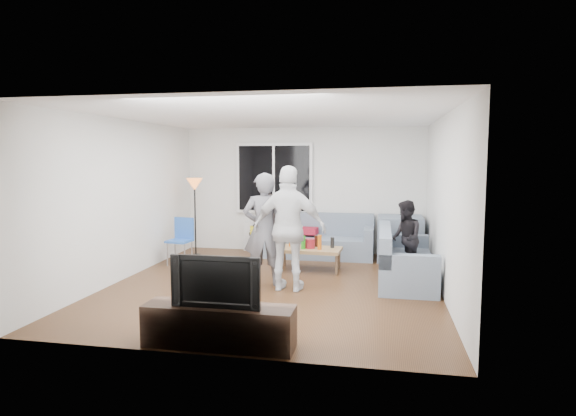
% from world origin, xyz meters
% --- Properties ---
extents(floor, '(5.00, 5.50, 0.04)m').
position_xyz_m(floor, '(0.00, 0.00, -0.02)').
color(floor, '#56351C').
rests_on(floor, ground).
extents(ceiling, '(5.00, 5.50, 0.04)m').
position_xyz_m(ceiling, '(0.00, 0.00, 2.62)').
color(ceiling, white).
rests_on(ceiling, ground).
extents(wall_back, '(5.00, 0.04, 2.60)m').
position_xyz_m(wall_back, '(0.00, 2.77, 1.30)').
color(wall_back, silver).
rests_on(wall_back, ground).
extents(wall_front, '(5.00, 0.04, 2.60)m').
position_xyz_m(wall_front, '(0.00, -2.77, 1.30)').
color(wall_front, silver).
rests_on(wall_front, ground).
extents(wall_left, '(0.04, 5.50, 2.60)m').
position_xyz_m(wall_left, '(-2.52, 0.00, 1.30)').
color(wall_left, silver).
rests_on(wall_left, ground).
extents(wall_right, '(0.04, 5.50, 2.60)m').
position_xyz_m(wall_right, '(2.52, 0.00, 1.30)').
color(wall_right, silver).
rests_on(wall_right, ground).
extents(window_frame, '(1.62, 0.06, 1.47)m').
position_xyz_m(window_frame, '(-0.60, 2.69, 1.55)').
color(window_frame, white).
rests_on(window_frame, wall_back).
extents(window_glass, '(1.50, 0.02, 1.35)m').
position_xyz_m(window_glass, '(-0.60, 2.65, 1.55)').
color(window_glass, black).
rests_on(window_glass, window_frame).
extents(window_mullion, '(0.05, 0.03, 1.35)m').
position_xyz_m(window_mullion, '(-0.60, 2.64, 1.55)').
color(window_mullion, white).
rests_on(window_mullion, window_frame).
extents(radiator, '(1.30, 0.12, 0.62)m').
position_xyz_m(radiator, '(-0.60, 2.65, 0.31)').
color(radiator, silver).
rests_on(radiator, floor).
extents(potted_plant, '(0.22, 0.19, 0.33)m').
position_xyz_m(potted_plant, '(-0.16, 2.62, 0.78)').
color(potted_plant, '#2D5C24').
rests_on(potted_plant, radiator).
extents(vase, '(0.16, 0.16, 0.16)m').
position_xyz_m(vase, '(-0.90, 2.62, 0.70)').
color(vase, white).
rests_on(vase, radiator).
extents(sofa_back_section, '(2.30, 0.85, 0.85)m').
position_xyz_m(sofa_back_section, '(0.33, 2.27, 0.42)').
color(sofa_back_section, slate).
rests_on(sofa_back_section, floor).
extents(sofa_right_section, '(2.00, 0.85, 0.85)m').
position_xyz_m(sofa_right_section, '(2.02, 0.60, 0.42)').
color(sofa_right_section, slate).
rests_on(sofa_right_section, floor).
extents(sofa_corner, '(0.85, 0.85, 0.85)m').
position_xyz_m(sofa_corner, '(1.98, 2.27, 0.42)').
color(sofa_corner, slate).
rests_on(sofa_corner, floor).
extents(cushion_yellow, '(0.45, 0.41, 0.14)m').
position_xyz_m(cushion_yellow, '(-0.81, 2.25, 0.51)').
color(cushion_yellow, gold).
rests_on(cushion_yellow, sofa_back_section).
extents(cushion_red, '(0.39, 0.33, 0.13)m').
position_xyz_m(cushion_red, '(0.18, 2.33, 0.51)').
color(cushion_red, maroon).
rests_on(cushion_red, sofa_back_section).
extents(coffee_table, '(1.13, 0.66, 0.40)m').
position_xyz_m(coffee_table, '(0.39, 1.08, 0.20)').
color(coffee_table, '#9D7A4C').
rests_on(coffee_table, floor).
extents(pitcher, '(0.17, 0.17, 0.17)m').
position_xyz_m(pitcher, '(0.41, 1.05, 0.49)').
color(pitcher, maroon).
rests_on(pitcher, coffee_table).
extents(side_chair, '(0.45, 0.45, 0.86)m').
position_xyz_m(side_chair, '(-2.05, 1.09, 0.43)').
color(side_chair, blue).
rests_on(side_chair, floor).
extents(floor_lamp, '(0.32, 0.32, 1.56)m').
position_xyz_m(floor_lamp, '(-2.05, 1.88, 0.78)').
color(floor_lamp, orange).
rests_on(floor_lamp, floor).
extents(player_left, '(0.73, 0.58, 1.75)m').
position_xyz_m(player_left, '(-0.16, -0.04, 0.88)').
color(player_left, '#504F55').
rests_on(player_left, floor).
extents(player_right, '(1.12, 0.52, 1.87)m').
position_xyz_m(player_right, '(0.28, -0.24, 0.93)').
color(player_right, silver).
rests_on(player_right, floor).
extents(spectator_right, '(0.58, 0.69, 1.28)m').
position_xyz_m(spectator_right, '(2.02, 0.97, 0.64)').
color(spectator_right, black).
rests_on(spectator_right, floor).
extents(spectator_back, '(0.88, 0.62, 1.25)m').
position_xyz_m(spectator_back, '(-0.63, 2.30, 0.63)').
color(spectator_back, black).
rests_on(spectator_back, floor).
extents(tv_console, '(1.60, 0.40, 0.44)m').
position_xyz_m(tv_console, '(-0.04, -2.50, 0.22)').
color(tv_console, '#36271B').
rests_on(tv_console, floor).
extents(television, '(0.95, 0.12, 0.55)m').
position_xyz_m(television, '(-0.04, -2.50, 0.71)').
color(television, black).
rests_on(television, tv_console).
extents(bottle_e, '(0.07, 0.07, 0.19)m').
position_xyz_m(bottle_e, '(0.79, 1.16, 0.49)').
color(bottle_e, black).
rests_on(bottle_e, coffee_table).
extents(bottle_b, '(0.08, 0.08, 0.22)m').
position_xyz_m(bottle_b, '(0.30, 0.97, 0.51)').
color(bottle_b, '#248D19').
rests_on(bottle_b, coffee_table).
extents(bottle_a, '(0.07, 0.07, 0.22)m').
position_xyz_m(bottle_a, '(0.04, 1.17, 0.51)').
color(bottle_a, '#D1630C').
rests_on(bottle_a, coffee_table).
extents(bottle_d, '(0.07, 0.07, 0.25)m').
position_xyz_m(bottle_d, '(0.58, 0.96, 0.53)').
color(bottle_d, '#D45F12').
rests_on(bottle_d, coffee_table).
extents(bottle_c, '(0.07, 0.07, 0.20)m').
position_xyz_m(bottle_c, '(0.49, 1.23, 0.50)').
color(bottle_c, black).
rests_on(bottle_c, coffee_table).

